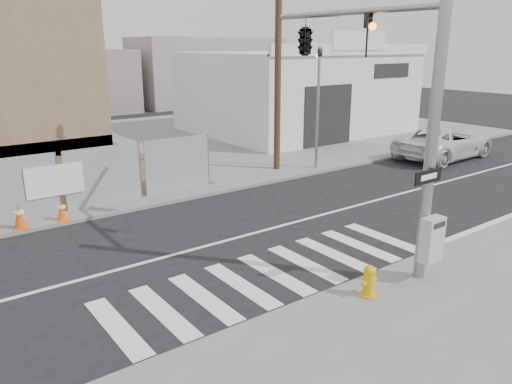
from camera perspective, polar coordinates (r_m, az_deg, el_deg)
ground at (r=14.18m, az=-4.19°, el=-5.78°), size 100.00×100.00×0.00m
sidewalk_far at (r=26.60m, az=-20.68°, el=3.93°), size 50.00×20.00×0.12m
signal_pole at (r=13.13m, az=9.90°, el=13.71°), size 0.96×5.87×7.00m
far_signal_pole at (r=21.79m, az=7.13°, el=11.42°), size 0.16×0.20×5.60m
concrete_wall_right at (r=26.10m, az=-22.54°, el=10.91°), size 5.50×1.30×8.00m
auto_shop at (r=32.06m, az=4.53°, el=11.38°), size 12.00×10.20×5.95m
utility_pole_right at (r=21.39m, az=2.54°, el=16.05°), size 1.60×0.28×10.00m
fire_hydrant at (r=11.19m, az=12.80°, el=-9.87°), size 0.44×0.40×0.71m
suv at (r=26.09m, az=20.73°, el=5.34°), size 5.78×2.82×1.58m
traffic_cone_c at (r=16.31m, az=-25.44°, el=-2.53°), size 0.46×0.46×0.77m
traffic_cone_d at (r=16.57m, az=-21.33°, el=-1.96°), size 0.44×0.44×0.66m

